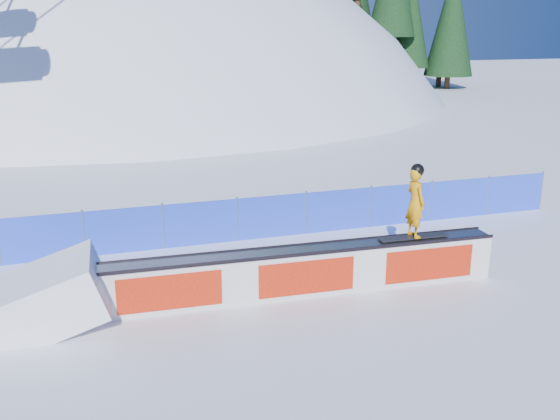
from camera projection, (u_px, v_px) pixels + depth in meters
name	position (u px, v px, depth m)	size (l,w,h in m)	color
ground	(244.00, 315.00, 12.74)	(160.00, 160.00, 0.00)	white
snow_hill	(129.00, 298.00, 56.19)	(64.00, 64.00, 64.00)	white
safety_fence	(201.00, 223.00, 16.67)	(22.05, 0.05, 1.30)	blue
rail_box	(303.00, 271.00, 13.61)	(8.98, 1.03, 1.07)	silver
snow_ramp	(33.00, 325.00, 12.35)	(2.86, 1.90, 1.07)	white
snowboarder	(415.00, 202.00, 13.88)	(1.65, 0.61, 1.71)	black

